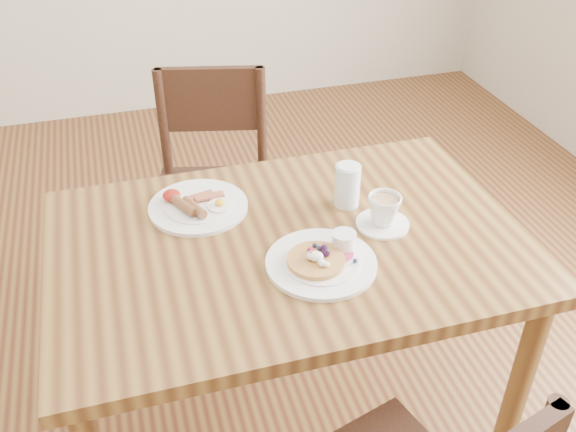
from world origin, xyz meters
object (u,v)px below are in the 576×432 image
at_px(pancake_plate, 323,260).
at_px(teacup_saucer, 384,212).
at_px(dining_table, 288,268).
at_px(breakfast_plate, 197,205).
at_px(chair_far, 214,182).
at_px(water_glass, 347,185).

relative_size(pancake_plate, teacup_saucer, 1.93).
height_order(dining_table, pancake_plate, pancake_plate).
height_order(dining_table, breakfast_plate, breakfast_plate).
height_order(chair_far, pancake_plate, chair_far).
height_order(dining_table, chair_far, chair_far).
distance_m(chair_far, teacup_saucer, 0.87).
xyz_separation_m(chair_far, breakfast_plate, (-0.13, -0.54, 0.27)).
relative_size(dining_table, teacup_saucer, 8.57).
bearing_deg(dining_table, chair_far, 95.17).
bearing_deg(pancake_plate, chair_far, 97.81).
xyz_separation_m(chair_far, water_glass, (0.27, -0.63, 0.32)).
xyz_separation_m(chair_far, pancake_plate, (0.12, -0.86, 0.27)).
distance_m(pancake_plate, water_glass, 0.28).
bearing_deg(dining_table, water_glass, 28.36).
bearing_deg(teacup_saucer, chair_far, 113.24).
xyz_separation_m(pancake_plate, teacup_saucer, (0.20, 0.11, 0.03)).
bearing_deg(chair_far, breakfast_plate, 89.58).
distance_m(pancake_plate, teacup_saucer, 0.23).
distance_m(chair_far, pancake_plate, 0.91).
height_order(pancake_plate, water_glass, water_glass).
height_order(breakfast_plate, water_glass, water_glass).
xyz_separation_m(dining_table, pancake_plate, (0.05, -0.12, 0.11)).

